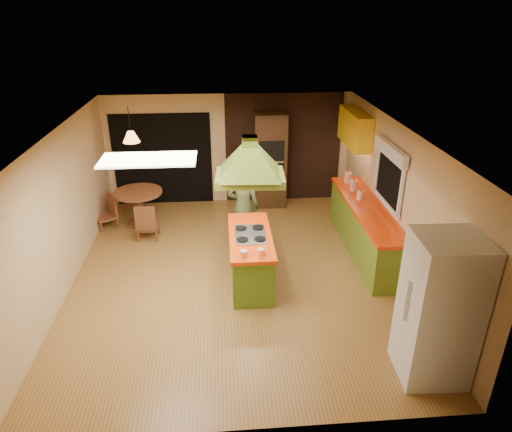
{
  "coord_description": "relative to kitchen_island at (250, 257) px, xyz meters",
  "views": [
    {
      "loc": [
        -0.19,
        -6.8,
        4.28
      ],
      "look_at": [
        0.35,
        -0.15,
        1.15
      ],
      "focal_mm": 32.0,
      "sensor_mm": 36.0,
      "label": 1
    }
  ],
  "objects": [
    {
      "name": "ground",
      "position": [
        -0.25,
        0.25,
        -0.44
      ],
      "size": [
        6.5,
        6.5,
        0.0
      ],
      "primitive_type": "plane",
      "color": "olive",
      "rests_on": "ground"
    },
    {
      "name": "room_walls",
      "position": [
        -0.25,
        0.25,
        0.81
      ],
      "size": [
        5.5,
        6.5,
        6.5
      ],
      "color": "beige",
      "rests_on": "ground"
    },
    {
      "name": "ceiling_plane",
      "position": [
        -0.25,
        0.25,
        2.06
      ],
      "size": [
        6.5,
        6.5,
        0.0
      ],
      "primitive_type": "plane",
      "rotation": [
        3.14,
        0.0,
        0.0
      ],
      "color": "silver",
      "rests_on": "room_walls"
    },
    {
      "name": "brick_panel",
      "position": [
        1.0,
        3.48,
        0.81
      ],
      "size": [
        2.64,
        0.03,
        2.5
      ],
      "primitive_type": "cube",
      "color": "#381E14",
      "rests_on": "ground"
    },
    {
      "name": "nook_opening",
      "position": [
        -1.75,
        3.48,
        0.61
      ],
      "size": [
        2.2,
        0.03,
        2.1
      ],
      "primitive_type": "cube",
      "color": "black",
      "rests_on": "ground"
    },
    {
      "name": "right_counter",
      "position": [
        2.2,
        0.85,
        0.02
      ],
      "size": [
        0.62,
        3.05,
        0.92
      ],
      "color": "olive",
      "rests_on": "ground"
    },
    {
      "name": "upper_cabinets",
      "position": [
        2.32,
        2.45,
        1.51
      ],
      "size": [
        0.34,
        1.4,
        0.7
      ],
      "primitive_type": "cube",
      "color": "yellow",
      "rests_on": "room_walls"
    },
    {
      "name": "window_right",
      "position": [
        2.45,
        0.65,
        1.33
      ],
      "size": [
        0.12,
        1.35,
        1.06
      ],
      "color": "black",
      "rests_on": "room_walls"
    },
    {
      "name": "fluor_panel",
      "position": [
        -1.35,
        -0.95,
        2.05
      ],
      "size": [
        1.2,
        0.6,
        0.03
      ],
      "primitive_type": "cube",
      "color": "white",
      "rests_on": "ceiling_plane"
    },
    {
      "name": "kitchen_island",
      "position": [
        0.0,
        0.0,
        0.0
      ],
      "size": [
        0.69,
        1.72,
        0.88
      ],
      "rotation": [
        0.0,
        0.0,
        -0.0
      ],
      "color": "#567F1F",
      "rests_on": "ground"
    },
    {
      "name": "range_hood",
      "position": [
        0.0,
        0.0,
        1.81
      ],
      "size": [
        1.09,
        0.81,
        0.8
      ],
      "rotation": [
        0.0,
        0.0,
        -0.06
      ],
      "color": "#556719",
      "rests_on": "ceiling_plane"
    },
    {
      "name": "man",
      "position": [
        -0.05,
        1.21,
        0.39
      ],
      "size": [
        0.67,
        0.51,
        1.65
      ],
      "primitive_type": "imported",
      "rotation": [
        0.0,
        0.0,
        2.94
      ],
      "color": "#424D28",
      "rests_on": "ground"
    },
    {
      "name": "refrigerator",
      "position": [
        2.1,
        -2.3,
        0.52
      ],
      "size": [
        0.82,
        0.78,
        1.92
      ],
      "primitive_type": "cube",
      "rotation": [
        0.0,
        0.0,
        -0.04
      ],
      "color": "silver",
      "rests_on": "ground"
    },
    {
      "name": "wall_oven",
      "position": [
        0.67,
        3.2,
        0.63
      ],
      "size": [
        0.71,
        0.61,
        2.13
      ],
      "rotation": [
        0.0,
        0.0,
        -0.02
      ],
      "color": "#432A15",
      "rests_on": "ground"
    },
    {
      "name": "dining_table",
      "position": [
        -2.17,
        2.35,
        0.09
      ],
      "size": [
        1.0,
        1.0,
        0.75
      ],
      "rotation": [
        0.0,
        0.0,
        0.41
      ],
      "color": "brown",
      "rests_on": "ground"
    },
    {
      "name": "chair_left",
      "position": [
        -2.87,
        2.25,
        -0.07
      ],
      "size": [
        0.55,
        0.55,
        0.73
      ],
      "primitive_type": null,
      "rotation": [
        0.0,
        0.0,
        -0.98
      ],
      "color": "brown",
      "rests_on": "ground"
    },
    {
      "name": "chair_near",
      "position": [
        -1.92,
        1.7,
        -0.06
      ],
      "size": [
        0.43,
        0.43,
        0.76
      ],
      "primitive_type": null,
      "rotation": [
        0.0,
        0.0,
        3.11
      ],
      "color": "brown",
      "rests_on": "ground"
    },
    {
      "name": "pendant_lamp",
      "position": [
        -2.17,
        2.35,
        1.46
      ],
      "size": [
        0.4,
        0.4,
        0.22
      ],
      "primitive_type": "cone",
      "rotation": [
        0.0,
        0.0,
        -0.23
      ],
      "color": "#FF9E3F",
      "rests_on": "ceiling_plane"
    },
    {
      "name": "canister_large",
      "position": [
        2.15,
        2.06,
        0.59
      ],
      "size": [
        0.18,
        0.18,
        0.21
      ],
      "primitive_type": "cylinder",
      "rotation": [
        0.0,
        0.0,
        0.26
      ],
      "color": "beige",
      "rests_on": "right_counter"
    },
    {
      "name": "canister_medium",
      "position": [
        2.15,
        1.63,
        0.59
      ],
      "size": [
        0.19,
        0.19,
        0.21
      ],
      "primitive_type": "cylinder",
      "rotation": [
        0.0,
        0.0,
        -0.41
      ],
      "color": "beige",
      "rests_on": "right_counter"
    },
    {
      "name": "canister_small",
      "position": [
        2.15,
        1.18,
        0.57
      ],
      "size": [
        0.13,
        0.13,
        0.17
      ],
      "primitive_type": "cylinder",
      "rotation": [
        0.0,
        0.0,
        -0.02
      ],
      "color": "#FFEDCD",
      "rests_on": "right_counter"
    }
  ]
}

